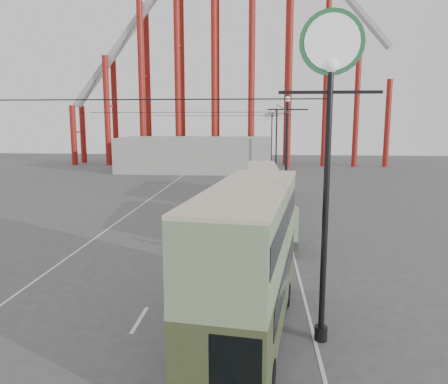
# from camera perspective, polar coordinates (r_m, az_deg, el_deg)

# --- Properties ---
(ground) EXTENTS (160.00, 160.00, 0.00)m
(ground) POSITION_cam_1_polar(r_m,az_deg,el_deg) (19.00, -6.31, -13.77)
(ground) COLOR #464648
(ground) RESTS_ON ground
(road_markings) EXTENTS (12.52, 120.00, 0.01)m
(road_markings) POSITION_cam_1_polar(r_m,az_deg,el_deg) (37.83, -1.97, -2.03)
(road_markings) COLOR silver
(road_markings) RESTS_ON ground
(lamp_post_near) EXTENTS (3.20, 0.44, 10.80)m
(lamp_post_near) POSITION_cam_1_polar(r_m,az_deg,el_deg) (14.32, 13.61, 10.80)
(lamp_post_near) COLOR black
(lamp_post_near) RESTS_ON ground
(lamp_post_mid) EXTENTS (3.20, 0.44, 9.32)m
(lamp_post_mid) POSITION_cam_1_polar(r_m,az_deg,el_deg) (35.32, 8.17, 4.73)
(lamp_post_mid) COLOR black
(lamp_post_mid) RESTS_ON ground
(lamp_post_far) EXTENTS (3.20, 0.44, 9.32)m
(lamp_post_far) POSITION_cam_1_polar(r_m,az_deg,el_deg) (57.26, 6.84, 6.47)
(lamp_post_far) COLOR black
(lamp_post_far) RESTS_ON ground
(lamp_post_distant) EXTENTS (3.20, 0.44, 9.32)m
(lamp_post_distant) POSITION_cam_1_polar(r_m,az_deg,el_deg) (79.23, 6.25, 7.24)
(lamp_post_distant) COLOR black
(lamp_post_distant) RESTS_ON ground
(roller_coaster) EXTENTS (52.95, 5.00, 55.48)m
(roller_coaster) POSITION_cam_1_polar(r_m,az_deg,el_deg) (75.88, 0.06, 21.06)
(roller_coaster) COLOR maroon
(roller_coaster) RESTS_ON ground
(fairground_shed) EXTENTS (22.00, 10.00, 5.00)m
(fairground_shed) POSITION_cam_1_polar(r_m,az_deg,el_deg) (65.02, -3.73, 4.92)
(fairground_shed) COLOR gray
(fairground_shed) RESTS_ON ground
(double_decker_bus) EXTENTS (3.80, 10.07, 5.27)m
(double_decker_bus) POSITION_cam_1_polar(r_m,az_deg,el_deg) (14.99, 3.25, -8.06)
(double_decker_bus) COLOR #374123
(double_decker_bus) RESTS_ON ground
(single_decker_green) EXTENTS (3.63, 10.19, 2.82)m
(single_decker_green) POSITION_cam_1_polar(r_m,az_deg,el_deg) (28.39, 5.24, -2.61)
(single_decker_green) COLOR gray
(single_decker_green) RESTS_ON ground
(single_decker_cream) EXTENTS (2.85, 10.63, 3.29)m
(single_decker_cream) POSITION_cam_1_polar(r_m,az_deg,el_deg) (40.91, 5.01, 1.43)
(single_decker_cream) COLOR beige
(single_decker_cream) RESTS_ON ground
(pedestrian) EXTENTS (0.69, 0.52, 1.69)m
(pedestrian) POSITION_cam_1_polar(r_m,az_deg,el_deg) (23.65, 0.94, -6.86)
(pedestrian) COLOR black
(pedestrian) RESTS_ON ground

